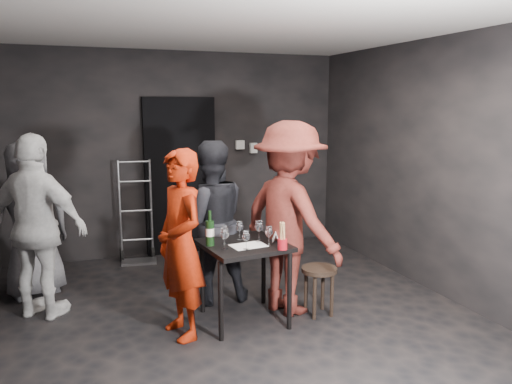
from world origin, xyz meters
name	(u,v)px	position (x,y,z in m)	size (l,w,h in m)	color
floor	(238,323)	(0.00, 0.00, 0.00)	(4.50, 5.00, 0.02)	black
ceiling	(236,20)	(0.00, 0.00, 2.70)	(4.50, 5.00, 0.02)	silver
wall_back	(179,154)	(0.00, 2.50, 1.35)	(4.50, 0.04, 2.70)	black
wall_front	(425,263)	(0.00, -2.50, 1.35)	(4.50, 0.04, 2.70)	black
wall_right	(443,168)	(2.25, 0.00, 1.35)	(0.04, 5.00, 2.70)	black
doorway	(180,176)	(0.00, 2.44, 1.05)	(0.95, 0.10, 2.10)	black
wallbox_upper	(240,145)	(0.85, 2.45, 1.45)	(0.12, 0.06, 0.12)	#B7B7B2
wallbox_lower	(253,148)	(1.05, 2.45, 1.40)	(0.10, 0.06, 0.14)	#B7B7B2
hand_truck	(138,243)	(-0.62, 2.23, 0.23)	(0.44, 0.36, 1.31)	#B2B2B7
tasting_table	(244,253)	(0.08, 0.05, 0.65)	(0.72, 0.72, 0.75)	black
stool	(319,277)	(0.79, -0.08, 0.37)	(0.34, 0.34, 0.47)	#2D2218
server_red	(180,236)	(-0.53, -0.04, 0.90)	(0.66, 0.43, 1.80)	#A41E06
woman_black	(210,214)	(-0.08, 0.65, 0.91)	(0.89, 0.49, 1.83)	black
man_maroon	(290,196)	(0.57, 0.12, 1.15)	(1.49, 0.69, 2.30)	maroon
bystander_cream	(37,212)	(-1.70, 0.81, 1.03)	(1.20, 0.57, 2.05)	white
bystander_grey	(30,211)	(-1.80, 1.43, 0.92)	(0.90, 0.49, 1.83)	slate
tasting_mat	(249,246)	(0.09, -0.05, 0.75)	(0.31, 0.21, 0.00)	white
wine_glass_a	(224,237)	(-0.14, -0.07, 0.85)	(0.08, 0.08, 0.21)	white
wine_glass_b	(225,234)	(-0.09, 0.09, 0.84)	(0.07, 0.07, 0.19)	white
wine_glass_c	(240,230)	(0.07, 0.16, 0.85)	(0.08, 0.08, 0.20)	white
wine_glass_d	(246,239)	(0.03, -0.15, 0.84)	(0.07, 0.07, 0.19)	white
wine_glass_e	(269,235)	(0.26, -0.10, 0.85)	(0.07, 0.07, 0.19)	white
wine_glass_f	(259,230)	(0.22, 0.05, 0.86)	(0.08, 0.08, 0.22)	white
wine_bottle	(210,232)	(-0.23, 0.09, 0.87)	(0.08, 0.08, 0.32)	black
breadstick_cup	(282,236)	(0.33, -0.25, 0.87)	(0.08, 0.08, 0.26)	#A2111A
reserved_card	(274,236)	(0.36, 0.02, 0.80)	(0.07, 0.12, 0.09)	white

